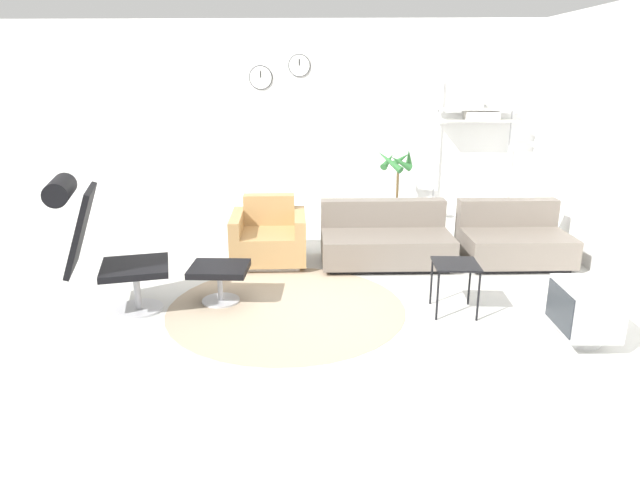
# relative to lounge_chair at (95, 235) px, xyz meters

# --- Properties ---
(ground_plane) EXTENTS (12.00, 12.00, 0.00)m
(ground_plane) POSITION_rel_lounge_chair_xyz_m (1.66, 0.54, -0.75)
(ground_plane) COLOR silver
(wall_back) EXTENTS (12.00, 0.09, 2.80)m
(wall_back) POSITION_rel_lounge_chair_xyz_m (1.66, 3.63, 0.65)
(wall_back) COLOR white
(wall_back) RESTS_ON ground_plane
(round_rug) EXTENTS (2.22, 2.22, 0.01)m
(round_rug) POSITION_rel_lounge_chair_xyz_m (1.66, 0.16, -0.75)
(round_rug) COLOR tan
(round_rug) RESTS_ON ground_plane
(lounge_chair) EXTENTS (1.06, 0.81, 1.27)m
(lounge_chair) POSITION_rel_lounge_chair_xyz_m (0.00, 0.00, 0.00)
(lounge_chair) COLOR #BCBCC1
(lounge_chair) RESTS_ON ground_plane
(ottoman) EXTENTS (0.54, 0.46, 0.36)m
(ottoman) POSITION_rel_lounge_chair_xyz_m (1.02, 0.30, -0.47)
(ottoman) COLOR #BCBCC1
(ottoman) RESTS_ON ground_plane
(armchair_red) EXTENTS (0.90, 0.86, 0.73)m
(armchair_red) POSITION_rel_lounge_chair_xyz_m (1.34, 1.49, -0.48)
(armchair_red) COLOR silver
(armchair_red) RESTS_ON ground_plane
(couch_low) EXTENTS (1.51, 0.94, 0.67)m
(couch_low) POSITION_rel_lounge_chair_xyz_m (2.68, 1.53, -0.51)
(couch_low) COLOR black
(couch_low) RESTS_ON ground_plane
(couch_second) EXTENTS (1.22, 0.92, 0.67)m
(couch_second) POSITION_rel_lounge_chair_xyz_m (4.15, 1.60, -0.51)
(couch_second) COLOR black
(couch_second) RESTS_ON ground_plane
(side_table) EXTENTS (0.40, 0.40, 0.48)m
(side_table) POSITION_rel_lounge_chair_xyz_m (3.20, 0.14, -0.33)
(side_table) COLOR black
(side_table) RESTS_ON ground_plane
(crt_television) EXTENTS (0.44, 0.56, 0.50)m
(crt_television) POSITION_rel_lounge_chair_xyz_m (4.14, -0.44, -0.47)
(crt_television) COLOR #B7B7B7
(crt_television) RESTS_ON ground_plane
(potted_plant) EXTENTS (0.56, 0.59, 1.14)m
(potted_plant) POSITION_rel_lounge_chair_xyz_m (2.95, 3.08, -0.33)
(potted_plant) COLOR #333338
(potted_plant) RESTS_ON ground_plane
(shelf_unit) EXTENTS (1.10, 0.28, 2.04)m
(shelf_unit) POSITION_rel_lounge_chair_xyz_m (4.03, 3.41, 0.79)
(shelf_unit) COLOR #BCBCC1
(shelf_unit) RESTS_ON ground_plane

